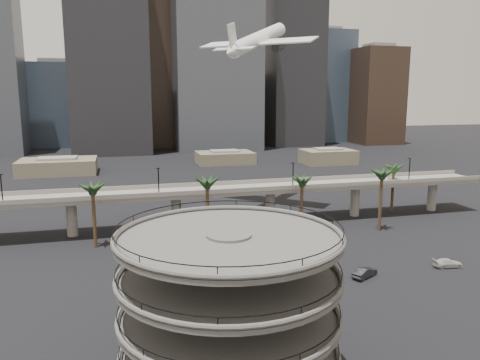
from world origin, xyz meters
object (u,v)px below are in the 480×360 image
object	(u,v)px
airborne_jet	(258,40)
car_b	(365,273)
parking_ramp	(229,296)
overpass	(224,194)
car_a	(303,297)
car_c	(448,263)

from	to	relation	value
airborne_jet	car_b	world-z (taller)	airborne_jet
parking_ramp	airborne_jet	bearing A→B (deg)	71.08
car_b	overpass	bearing A→B (deg)	-5.91
airborne_jet	car_a	world-z (taller)	airborne_jet
overpass	car_c	xyz separation A→B (m)	(31.52, -35.92, -6.61)
car_c	car_b	bearing A→B (deg)	100.21
overpass	car_c	world-z (taller)	overpass
car_b	car_c	xyz separation A→B (m)	(16.35, 0.51, -0.11)
overpass	parking_ramp	bearing A→B (deg)	-102.43
car_b	car_a	bearing A→B (deg)	86.09
parking_ramp	airborne_jet	size ratio (longest dim) A/B	0.80
overpass	airborne_jet	world-z (taller)	airborne_jet
parking_ramp	overpass	distance (m)	60.46
airborne_jet	car_b	distance (m)	67.10
car_a	car_c	xyz separation A→B (m)	(29.63, 6.60, -0.03)
overpass	car_a	size ratio (longest dim) A/B	29.08
car_a	car_b	distance (m)	14.61
overpass	car_c	size ratio (longest dim) A/B	25.88
overpass	car_b	world-z (taller)	overpass
airborne_jet	car_a	distance (m)	72.72
car_a	car_c	size ratio (longest dim) A/B	0.89
airborne_jet	car_c	world-z (taller)	airborne_jet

